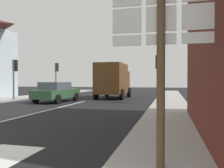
% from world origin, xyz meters
% --- Properties ---
extents(ground_plane, '(80.00, 80.00, 0.00)m').
position_xyz_m(ground_plane, '(0.00, 10.00, 0.00)').
color(ground_plane, black).
extents(sidewalk_right, '(2.20, 44.00, 0.14)m').
position_xyz_m(sidewalk_right, '(6.32, 8.00, 0.07)').
color(sidewalk_right, '#9E9B96').
rests_on(sidewalk_right, ground).
extents(lane_centre_stripe, '(0.16, 12.00, 0.01)m').
position_xyz_m(lane_centre_stripe, '(0.00, 6.00, 0.01)').
color(lane_centre_stripe, silver).
rests_on(lane_centre_stripe, ground).
extents(sedan_far, '(2.23, 4.33, 1.47)m').
position_xyz_m(sedan_far, '(-1.82, 11.06, 0.76)').
color(sedan_far, '#2D5133').
rests_on(sedan_far, ground).
extents(delivery_truck, '(2.52, 5.02, 3.05)m').
position_xyz_m(delivery_truck, '(1.40, 15.55, 1.65)').
color(delivery_truck, '#4C2D14').
rests_on(delivery_truck, ground).
extents(route_sign_post, '(1.66, 0.14, 3.20)m').
position_xyz_m(route_sign_post, '(6.17, -0.91, 2.00)').
color(route_sign_post, brown).
rests_on(route_sign_post, ground).
extents(traffic_light_far_left, '(0.30, 0.49, 3.46)m').
position_xyz_m(traffic_light_far_left, '(-5.52, 18.37, 2.57)').
color(traffic_light_far_left, '#47474C').
rests_on(traffic_light_far_left, ground).
extents(traffic_light_near_right, '(0.30, 0.49, 3.28)m').
position_xyz_m(traffic_light_near_right, '(5.52, 11.24, 2.43)').
color(traffic_light_near_right, '#47474C').
rests_on(traffic_light_near_right, ground).
extents(traffic_light_far_right, '(0.30, 0.49, 3.31)m').
position_xyz_m(traffic_light_far_right, '(5.52, 18.72, 2.45)').
color(traffic_light_far_right, '#47474C').
rests_on(traffic_light_far_right, ground).
extents(traffic_light_near_left, '(0.30, 0.49, 3.21)m').
position_xyz_m(traffic_light_near_left, '(-5.52, 11.32, 2.38)').
color(traffic_light_near_left, '#47474C').
rests_on(traffic_light_near_left, ground).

